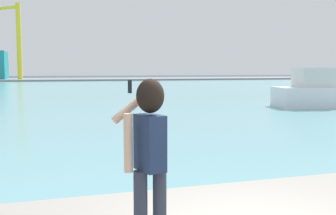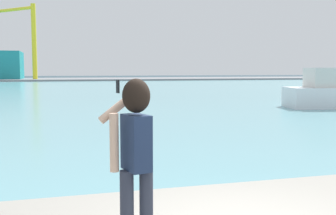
# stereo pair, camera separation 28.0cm
# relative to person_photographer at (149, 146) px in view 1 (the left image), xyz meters

# --- Properties ---
(ground_plane) EXTENTS (220.00, 220.00, 0.00)m
(ground_plane) POSITION_rel_person_photographer_xyz_m (1.13, 49.95, -1.64)
(ground_plane) COLOR #334751
(harbor_water) EXTENTS (140.00, 100.00, 0.02)m
(harbor_water) POSITION_rel_person_photographer_xyz_m (1.13, 51.95, -1.63)
(harbor_water) COLOR #6BA8B2
(harbor_water) RESTS_ON ground_plane
(far_shore_dock) EXTENTS (140.00, 20.00, 0.38)m
(far_shore_dock) POSITION_rel_person_photographer_xyz_m (1.13, 91.95, -1.45)
(far_shore_dock) COLOR gray
(far_shore_dock) RESTS_ON ground_plane
(person_photographer) EXTENTS (0.54, 0.54, 1.74)m
(person_photographer) POSITION_rel_person_photographer_xyz_m (0.00, 0.00, 0.00)
(person_photographer) COLOR #2D3342
(person_photographer) RESTS_ON quay_promenade
(boat_moored) EXTENTS (6.70, 3.70, 2.50)m
(boat_moored) POSITION_rel_person_photographer_xyz_m (16.17, 17.75, -0.73)
(boat_moored) COLOR white
(boat_moored) RESTS_ON harbor_water
(port_crane) EXTENTS (9.19, 9.40, 16.11)m
(port_crane) POSITION_rel_person_photographer_xyz_m (-6.59, 89.17, 8.75)
(port_crane) COLOR yellow
(port_crane) RESTS_ON far_shore_dock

